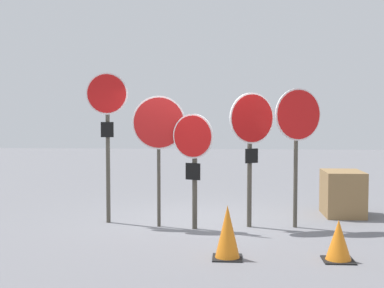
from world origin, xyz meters
name	(u,v)px	position (x,y,z in m)	size (l,w,h in m)	color
ground_plane	(199,225)	(0.00, 0.00, 0.00)	(40.00, 40.00, 0.00)	slate
stop_sign_0	(107,116)	(-1.66, 0.07, 1.95)	(0.75, 0.16, 2.73)	#474238
stop_sign_1	(159,130)	(-0.69, -0.22, 1.71)	(0.92, 0.23, 2.30)	#474238
stop_sign_2	(193,150)	(-0.07, -0.37, 1.37)	(0.71, 0.33, 1.99)	#474238
stop_sign_3	(251,133)	(0.92, -0.14, 1.66)	(0.78, 0.47, 2.36)	#474238
stop_sign_4	(298,126)	(1.72, -0.12, 1.78)	(0.83, 0.42, 2.43)	#474238
traffic_cone_0	(338,241)	(2.02, -2.19, 0.28)	(0.42, 0.42, 0.56)	black
traffic_cone_1	(227,232)	(0.51, -2.17, 0.37)	(0.41, 0.41, 0.74)	black
storage_crate	(343,193)	(2.76, 1.08, 0.44)	(0.74, 0.96, 0.87)	olive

